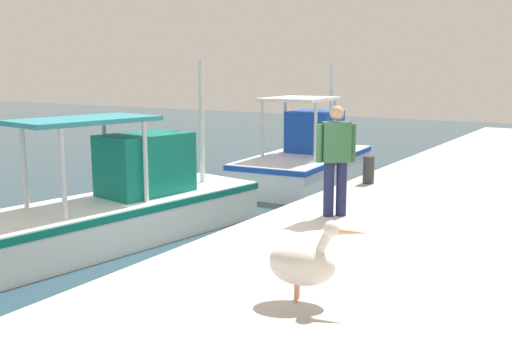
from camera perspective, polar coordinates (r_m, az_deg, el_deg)
The scene contains 5 objects.
fishing_boat_third at distance 10.66m, azimuth -13.33°, elevation -3.41°, with size 6.07×2.56×3.23m.
fishing_boat_fourth at distance 15.66m, azimuth 5.06°, elevation 1.06°, with size 5.26×2.53×3.25m.
pelican at distance 5.62m, azimuth 4.58°, elevation -8.95°, with size 0.53×0.96×0.82m.
fisherman_standing at distance 8.84m, azimuth 7.90°, elevation 1.44°, with size 0.45×0.49×1.70m.
mooring_bollard_second at distance 11.65m, azimuth 11.07°, elevation 0.06°, with size 0.22×0.22×0.55m, color #333338.
Camera 1 is at (-6.41, -4.61, 3.00)m, focal length 40.44 mm.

